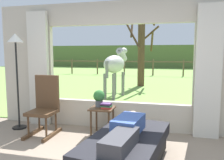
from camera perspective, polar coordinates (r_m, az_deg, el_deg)
back_wall_with_window at (r=4.58m, az=1.38°, el=3.13°), size 5.20×0.12×2.55m
curtain_panel_left at (r=5.10m, az=-17.89°, el=2.61°), size 0.44×0.10×2.40m
curtain_panel_right at (r=4.40m, az=23.01°, el=1.80°), size 0.44×0.10×2.40m
outdoor_pasture_lawn at (r=15.47m, az=10.10°, el=0.93°), size 36.00×21.68×0.02m
distant_hill_ridge at (r=25.23m, az=11.64°, el=5.79°), size 36.00×2.00×2.40m
recliner_sofa at (r=3.27m, az=3.68°, el=-17.06°), size 1.15×1.82×0.42m
reclining_person at (r=3.11m, az=3.56°, el=-12.30°), size 0.43×1.44×0.22m
rocking_chair at (r=4.53m, az=-16.51°, el=-6.20°), size 0.48×0.68×1.12m
side_table at (r=4.34m, az=-2.45°, el=-8.13°), size 0.44×0.44×0.52m
potted_plant at (r=4.35m, az=-3.26°, el=-4.33°), size 0.22×0.22×0.32m
book_stack at (r=4.22m, az=-1.45°, el=-6.48°), size 0.21×0.16×0.10m
floor_lamp_left at (r=4.94m, az=-22.96°, el=6.44°), size 0.32×0.32×1.93m
horse at (r=7.87m, az=0.83°, el=3.93°), size 0.77×1.82×1.73m
pasture_tree at (r=10.63m, az=7.41°, el=7.46°), size 1.57×1.56×3.56m
pasture_fence_line at (r=15.86m, az=10.26°, el=3.73°), size 16.10×0.10×1.10m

